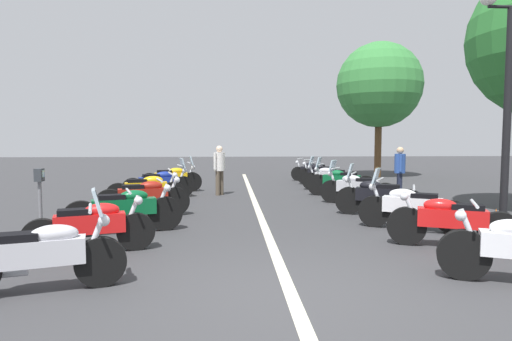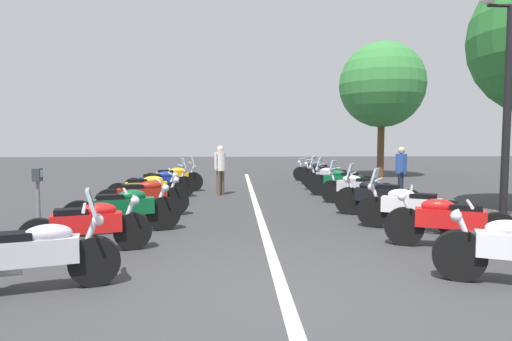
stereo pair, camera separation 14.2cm
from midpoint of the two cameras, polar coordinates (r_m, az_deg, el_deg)
name	(u,v)px [view 1 (the left image)]	position (r m, az deg, el deg)	size (l,w,h in m)	color
ground_plane	(292,298)	(4.99, 4.09, -16.74)	(80.00, 80.00, 0.00)	#38383A
lane_centre_stripe	(258,210)	(10.70, -0.09, -5.40)	(22.44, 0.16, 0.01)	beige
motorcycle_left_row_0	(41,254)	(5.60, -27.61, -9.97)	(0.84, 1.91, 1.19)	black
motorcycle_left_row_1	(92,226)	(7.14, -21.78, -6.92)	(0.86, 1.91, 0.98)	black
motorcycle_left_row_2	(125,209)	(8.46, -17.63, -4.97)	(0.93, 2.13, 1.01)	black
motorcycle_left_row_3	(144,197)	(10.10, -15.23, -3.45)	(0.81, 2.09, 1.02)	black
motorcycle_left_row_4	(147,190)	(11.61, -14.81, -2.50)	(0.72, 2.06, 1.01)	black
motorcycle_left_row_5	(160,183)	(13.21, -13.14, -1.63)	(0.95, 2.09, 1.21)	black
motorcycle_left_row_6	(172,178)	(14.71, -11.52, -1.01)	(0.73, 2.07, 1.22)	black
motorcycle_right_row_1	(450,221)	(7.64, 24.22, -6.17)	(1.01, 1.92, 1.00)	black
motorcycle_right_row_2	(410,206)	(8.87, 19.62, -4.59)	(1.18, 1.88, 1.21)	black
motorcycle_right_row_3	(377,196)	(10.28, 15.62, -3.30)	(1.03, 1.88, 1.22)	black
motorcycle_right_row_4	(357,188)	(11.91, 13.04, -2.27)	(1.31, 1.85, 1.21)	black
motorcycle_right_row_5	(341,181)	(13.55, 11.02, -1.42)	(1.10, 2.04, 1.23)	black
motorcycle_right_row_6	(330,177)	(15.05, 9.66, -0.93)	(1.06, 1.93, 1.20)	black
motorcycle_right_row_7	(321,174)	(16.65, 8.54, -0.43)	(1.35, 1.75, 1.01)	black
motorcycle_right_row_8	(313,171)	(18.23, 7.48, -0.07)	(1.17, 1.82, 0.98)	black
street_lamp_twin_globe	(509,66)	(9.36, 30.55, 12.00)	(0.32, 1.22, 4.57)	black
parking_meter	(40,191)	(8.17, -27.52, -2.51)	(0.19, 0.14, 1.29)	slate
traffic_cone_0	(495,227)	(8.31, 29.09, -6.68)	(0.36, 0.36, 0.61)	orange
bystander_0	(400,169)	(13.48, 18.49, 0.25)	(0.51, 0.32, 1.56)	#1E2338
bystander_1	(219,166)	(13.63, -5.24, 0.55)	(0.43, 0.36, 1.59)	brown
roadside_tree_1	(379,85)	(21.12, 16.05, 10.96)	(3.98, 3.98, 6.34)	brown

